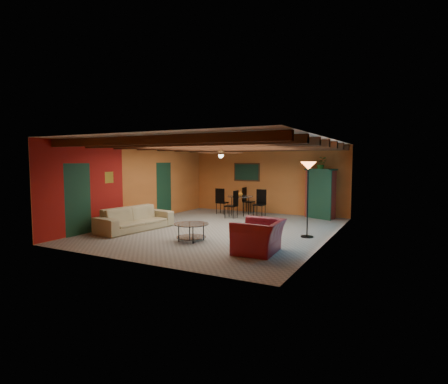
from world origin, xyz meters
The scene contains 11 objects.
room centered at (0.00, 0.11, 2.36)m, with size 6.52×8.01×2.71m.
sofa centered at (-2.30, -1.28, 0.35)m, with size 2.42×0.94×0.71m, color tan.
armchair centered at (2.09, -2.06, 0.38)m, with size 1.17×1.02×0.76m, color maroon.
coffee_table centered at (0.04, -1.75, 0.24)m, with size 0.93×0.93×0.47m, color white, non-canonical shape.
dining_table centered at (-0.71, 2.93, 0.52)m, with size 2.00×2.00×1.04m, color silver, non-canonical shape.
armoire centered at (2.20, 3.70, 0.88)m, with size 1.01×0.50×1.77m, color maroon.
floor_lamp centered at (2.64, 0.14, 1.05)m, with size 0.43×0.43×2.11m, color black, non-canonical shape.
ceiling_fan centered at (0.00, 0.00, 2.36)m, with size 1.50×1.50×0.44m, color #472614, non-canonical shape.
painting centered at (-0.90, 3.96, 1.65)m, with size 1.05×0.03×0.65m, color black.
potted_plant centered at (2.20, 3.70, 2.01)m, with size 0.43×0.38×0.48m, color #26661E.
vase centered at (-0.71, 2.93, 1.14)m, with size 0.20×0.20×0.20m, color orange.
Camera 1 is at (5.13, -9.64, 2.12)m, focal length 28.72 mm.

